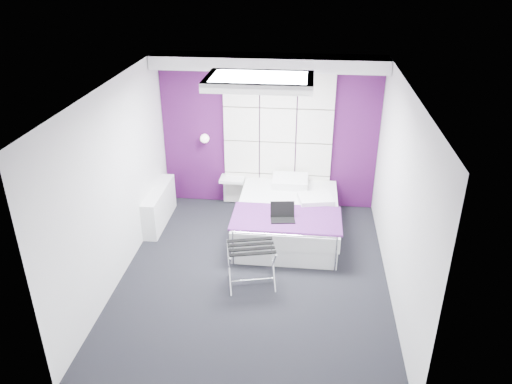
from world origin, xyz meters
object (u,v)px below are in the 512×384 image
at_px(wall_lamp, 205,138).
at_px(laptop, 283,215).
at_px(bed, 288,217).
at_px(nightstand, 232,179).
at_px(luggage_rack, 251,265).
at_px(radiator, 159,206).

distance_m(wall_lamp, laptop, 2.05).
relative_size(wall_lamp, laptop, 0.43).
xyz_separation_m(bed, nightstand, (-0.99, 0.84, 0.22)).
height_order(bed, luggage_rack, bed).
xyz_separation_m(wall_lamp, laptop, (1.39, -1.38, -0.62)).
distance_m(bed, luggage_rack, 1.44).
bearing_deg(bed, luggage_rack, -106.47).
height_order(bed, nightstand, bed).
height_order(wall_lamp, luggage_rack, wall_lamp).
bearing_deg(bed, wall_lamp, 148.61).
bearing_deg(nightstand, wall_lamp, 174.91).
bearing_deg(luggage_rack, bed, 59.80).
relative_size(bed, luggage_rack, 3.17).
relative_size(wall_lamp, bed, 0.08).
xyz_separation_m(wall_lamp, radiator, (-0.64, -0.76, -0.92)).
bearing_deg(laptop, nightstand, 117.47).
bearing_deg(wall_lamp, radiator, -130.10).
distance_m(radiator, nightstand, 1.32).
relative_size(radiator, luggage_rack, 1.99).
xyz_separation_m(wall_lamp, nightstand, (0.45, -0.04, -0.71)).
height_order(wall_lamp, radiator, wall_lamp).
bearing_deg(wall_lamp, luggage_rack, -65.41).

